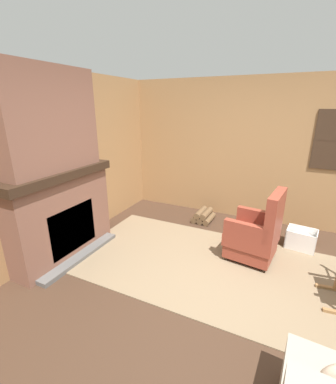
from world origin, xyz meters
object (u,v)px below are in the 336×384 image
at_px(firewood_stack, 203,216).
at_px(armchair, 256,235).
at_px(oil_lamp_vase, 9,173).
at_px(laundry_basket, 301,239).
at_px(storage_case, 83,157).

bearing_deg(firewood_stack, armchair, -41.29).
relative_size(armchair, oil_lamp_vase, 3.77).
height_order(armchair, laundry_basket, armchair).
distance_m(firewood_stack, laundry_basket, 1.63).
height_order(armchair, storage_case, storage_case).
relative_size(firewood_stack, storage_case, 1.81).
distance_m(armchair, oil_lamp_vase, 3.09).
relative_size(laundry_basket, storage_case, 1.80).
bearing_deg(laundry_basket, storage_case, -160.61).
xyz_separation_m(armchair, storage_case, (-2.46, -0.48, 0.93)).
distance_m(armchair, laundry_basket, 0.86).
relative_size(firewood_stack, oil_lamp_vase, 1.66).
bearing_deg(oil_lamp_vase, storage_case, 89.99).
relative_size(armchair, storage_case, 4.12).
bearing_deg(firewood_stack, laundry_basket, -10.49).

